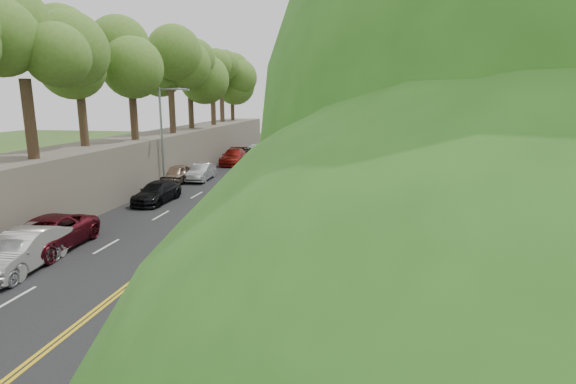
{
  "coord_description": "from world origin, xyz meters",
  "views": [
    {
      "loc": [
        5.37,
        -19.23,
        7.3
      ],
      "look_at": [
        0.5,
        8.0,
        1.4
      ],
      "focal_mm": 28.0,
      "sensor_mm": 36.0,
      "label": 1
    }
  ],
  "objects_px": {
    "construction_barrel": "(354,180)",
    "streetlight": "(164,131)",
    "car_1": "(23,250)",
    "person_far": "(340,166)",
    "painter_0": "(296,210)",
    "signpost": "(252,236)",
    "concrete_block": "(339,258)",
    "car_2": "(46,235)",
    "car_0": "(17,253)"
  },
  "relations": [
    {
      "from": "streetlight",
      "to": "car_1",
      "type": "relative_size",
      "value": 1.61
    },
    {
      "from": "streetlight",
      "to": "construction_barrel",
      "type": "xyz_separation_m",
      "value": [
        14.76,
        3.86,
        -4.17
      ]
    },
    {
      "from": "painter_0",
      "to": "car_1",
      "type": "bearing_deg",
      "value": 113.13
    },
    {
      "from": "concrete_block",
      "to": "car_2",
      "type": "relative_size",
      "value": 0.22
    },
    {
      "from": "streetlight",
      "to": "construction_barrel",
      "type": "height_order",
      "value": "streetlight"
    },
    {
      "from": "car_2",
      "to": "painter_0",
      "type": "distance_m",
      "value": 12.7
    },
    {
      "from": "car_2",
      "to": "construction_barrel",
      "type": "bearing_deg",
      "value": 49.78
    },
    {
      "from": "construction_barrel",
      "to": "car_1",
      "type": "relative_size",
      "value": 0.17
    },
    {
      "from": "construction_barrel",
      "to": "painter_0",
      "type": "relative_size",
      "value": 0.45
    },
    {
      "from": "car_1",
      "to": "painter_0",
      "type": "distance_m",
      "value": 13.42
    },
    {
      "from": "car_0",
      "to": "person_far",
      "type": "bearing_deg",
      "value": 61.24
    },
    {
      "from": "construction_barrel",
      "to": "car_1",
      "type": "bearing_deg",
      "value": -122.19
    },
    {
      "from": "streetlight",
      "to": "car_2",
      "type": "bearing_deg",
      "value": -86.64
    },
    {
      "from": "signpost",
      "to": "concrete_block",
      "type": "relative_size",
      "value": 2.48
    },
    {
      "from": "car_2",
      "to": "signpost",
      "type": "bearing_deg",
      "value": -14.04
    },
    {
      "from": "streetlight",
      "to": "car_1",
      "type": "bearing_deg",
      "value": -85.16
    },
    {
      "from": "concrete_block",
      "to": "car_1",
      "type": "distance_m",
      "value": 13.53
    },
    {
      "from": "signpost",
      "to": "person_far",
      "type": "relative_size",
      "value": 1.99
    },
    {
      "from": "car_2",
      "to": "streetlight",
      "type": "bearing_deg",
      "value": 89.25
    },
    {
      "from": "streetlight",
      "to": "concrete_block",
      "type": "relative_size",
      "value": 6.4
    },
    {
      "from": "signpost",
      "to": "streetlight",
      "type": "bearing_deg",
      "value": 124.08
    },
    {
      "from": "signpost",
      "to": "painter_0",
      "type": "xyz_separation_m",
      "value": [
        0.4,
        8.17,
        -0.99
      ]
    },
    {
      "from": "signpost",
      "to": "car_0",
      "type": "relative_size",
      "value": 0.66
    },
    {
      "from": "painter_0",
      "to": "streetlight",
      "type": "bearing_deg",
      "value": 37.65
    },
    {
      "from": "painter_0",
      "to": "person_far",
      "type": "distance_m",
      "value": 18.05
    },
    {
      "from": "car_1",
      "to": "person_far",
      "type": "bearing_deg",
      "value": 60.16
    },
    {
      "from": "signpost",
      "to": "car_2",
      "type": "height_order",
      "value": "signpost"
    },
    {
      "from": "person_far",
      "to": "car_2",
      "type": "bearing_deg",
      "value": 48.04
    },
    {
      "from": "streetlight",
      "to": "construction_barrel",
      "type": "distance_m",
      "value": 15.82
    },
    {
      "from": "concrete_block",
      "to": "person_far",
      "type": "height_order",
      "value": "person_far"
    },
    {
      "from": "construction_barrel",
      "to": "streetlight",
      "type": "bearing_deg",
      "value": -165.35
    },
    {
      "from": "construction_barrel",
      "to": "person_far",
      "type": "distance_m",
      "value": 5.52
    },
    {
      "from": "car_1",
      "to": "signpost",
      "type": "bearing_deg",
      "value": -4.31
    },
    {
      "from": "construction_barrel",
      "to": "car_0",
      "type": "xyz_separation_m",
      "value": [
        -13.3,
        -21.49,
        0.38
      ]
    },
    {
      "from": "car_2",
      "to": "car_0",
      "type": "bearing_deg",
      "value": -81.07
    },
    {
      "from": "car_2",
      "to": "car_1",
      "type": "bearing_deg",
      "value": -78.96
    },
    {
      "from": "construction_barrel",
      "to": "car_2",
      "type": "distance_m",
      "value": 23.54
    },
    {
      "from": "construction_barrel",
      "to": "concrete_block",
      "type": "bearing_deg",
      "value": -90.0
    },
    {
      "from": "car_2",
      "to": "person_far",
      "type": "xyz_separation_m",
      "value": [
        12.37,
        24.31,
        -0.02
      ]
    },
    {
      "from": "concrete_block",
      "to": "car_0",
      "type": "height_order",
      "value": "car_0"
    },
    {
      "from": "concrete_block",
      "to": "person_far",
      "type": "xyz_separation_m",
      "value": [
        -1.5,
        23.97,
        0.36
      ]
    },
    {
      "from": "signpost",
      "to": "concrete_block",
      "type": "xyz_separation_m",
      "value": [
        3.25,
        2.2,
        -1.5
      ]
    },
    {
      "from": "car_1",
      "to": "construction_barrel",
      "type": "bearing_deg",
      "value": 52.03
    },
    {
      "from": "signpost",
      "to": "construction_barrel",
      "type": "distance_m",
      "value": 21.18
    },
    {
      "from": "car_0",
      "to": "concrete_block",
      "type": "bearing_deg",
      "value": 6.97
    },
    {
      "from": "signpost",
      "to": "painter_0",
      "type": "bearing_deg",
      "value": 87.2
    },
    {
      "from": "concrete_block",
      "to": "car_2",
      "type": "bearing_deg",
      "value": -178.6
    },
    {
      "from": "car_1",
      "to": "car_2",
      "type": "relative_size",
      "value": 0.86
    },
    {
      "from": "streetlight",
      "to": "painter_0",
      "type": "distance_m",
      "value": 15.29
    },
    {
      "from": "construction_barrel",
      "to": "car_1",
      "type": "height_order",
      "value": "car_1"
    }
  ]
}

